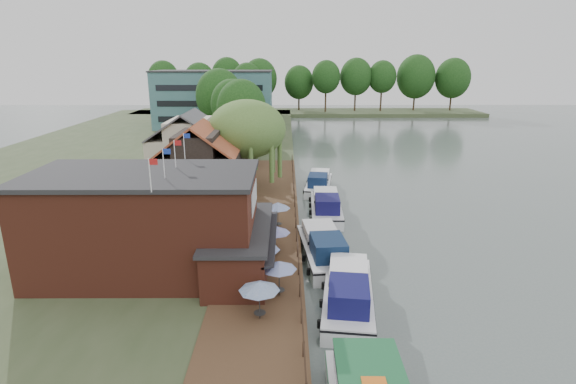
{
  "coord_description": "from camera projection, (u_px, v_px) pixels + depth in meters",
  "views": [
    {
      "loc": [
        -6.17,
        -30.48,
        15.63
      ],
      "look_at": [
        -6.0,
        12.0,
        3.0
      ],
      "focal_mm": 28.0,
      "sensor_mm": 36.0,
      "label": 1
    }
  ],
  "objects": [
    {
      "name": "ground",
      "position": [
        368.0,
        276.0,
        33.69
      ],
      "size": [
        260.0,
        260.0,
        0.0
      ],
      "primitive_type": "plane",
      "color": "#4F5B59",
      "rests_on": "ground"
    },
    {
      "name": "land_bank",
      "position": [
        127.0,
        164.0,
        66.99
      ],
      "size": [
        50.0,
        140.0,
        1.0
      ],
      "primitive_type": "cube",
      "color": "#384728",
      "rests_on": "ground"
    },
    {
      "name": "quay_deck",
      "position": [
        267.0,
        217.0,
        42.95
      ],
      "size": [
        6.0,
        50.0,
        0.1
      ],
      "primitive_type": "cube",
      "color": "#47301E",
      "rests_on": "land_bank"
    },
    {
      "name": "quay_rail",
      "position": [
        295.0,
        211.0,
        43.31
      ],
      "size": [
        0.2,
        49.0,
        1.0
      ],
      "primitive_type": null,
      "color": "black",
      "rests_on": "land_bank"
    },
    {
      "name": "pub",
      "position": [
        174.0,
        222.0,
        31.36
      ],
      "size": [
        20.0,
        11.0,
        7.3
      ],
      "primitive_type": null,
      "color": "maroon",
      "rests_on": "land_bank"
    },
    {
      "name": "hotel_block",
      "position": [
        214.0,
        99.0,
        98.67
      ],
      "size": [
        25.4,
        12.4,
        12.3
      ],
      "primitive_type": null,
      "color": "#38666B",
      "rests_on": "land_bank"
    },
    {
      "name": "cottage_a",
      "position": [
        199.0,
        165.0,
        45.56
      ],
      "size": [
        8.6,
        7.6,
        8.5
      ],
      "primitive_type": null,
      "color": "black",
      "rests_on": "land_bank"
    },
    {
      "name": "cottage_b",
      "position": [
        190.0,
        147.0,
        55.13
      ],
      "size": [
        9.6,
        8.6,
        8.5
      ],
      "primitive_type": null,
      "color": "beige",
      "rests_on": "land_bank"
    },
    {
      "name": "cottage_c",
      "position": [
        231.0,
        135.0,
        63.78
      ],
      "size": [
        7.6,
        7.6,
        8.5
      ],
      "primitive_type": null,
      "color": "black",
      "rests_on": "land_bank"
    },
    {
      "name": "willow",
      "position": [
        248.0,
        147.0,
        50.1
      ],
      "size": [
        8.6,
        8.6,
        10.43
      ],
      "primitive_type": null,
      "color": "#476B2D",
      "rests_on": "land_bank"
    },
    {
      "name": "umbrella_0",
      "position": [
        260.0,
        300.0,
        25.84
      ],
      "size": [
        2.4,
        2.4,
        2.38
      ],
      "primitive_type": null,
      "color": "navy",
      "rests_on": "quay_deck"
    },
    {
      "name": "umbrella_1",
      "position": [
        279.0,
        278.0,
        28.42
      ],
      "size": [
        2.26,
        2.26,
        2.38
      ],
      "primitive_type": null,
      "color": "navy",
      "rests_on": "quay_deck"
    },
    {
      "name": "umbrella_2",
      "position": [
        264.0,
        258.0,
        31.27
      ],
      "size": [
        2.29,
        2.29,
        2.38
      ],
      "primitive_type": null,
      "color": "#1C389A",
      "rests_on": "quay_deck"
    },
    {
      "name": "umbrella_3",
      "position": [
        276.0,
        241.0,
        34.31
      ],
      "size": [
        2.27,
        2.27,
        2.38
      ],
      "primitive_type": null,
      "color": "navy",
      "rests_on": "quay_deck"
    },
    {
      "name": "umbrella_4",
      "position": [
        263.0,
        223.0,
        38.01
      ],
      "size": [
        2.35,
        2.35,
        2.38
      ],
      "primitive_type": null,
      "color": "#1B2B99",
      "rests_on": "quay_deck"
    },
    {
      "name": "umbrella_5",
      "position": [
        278.0,
        215.0,
        39.91
      ],
      "size": [
        2.2,
        2.2,
        2.38
      ],
      "primitive_type": null,
      "color": "navy",
      "rests_on": "quay_deck"
    },
    {
      "name": "cruiser_0",
      "position": [
        348.0,
        288.0,
        29.2
      ],
      "size": [
        4.89,
        11.16,
        2.65
      ],
      "primitive_type": null,
      "rotation": [
        0.0,
        0.0,
        -0.13
      ],
      "color": "white",
      "rests_on": "ground"
    },
    {
      "name": "cruiser_1",
      "position": [
        323.0,
        244.0,
        36.08
      ],
      "size": [
        4.54,
        11.13,
        2.67
      ],
      "primitive_type": null,
      "rotation": [
        0.0,
        0.0,
        0.1
      ],
      "color": "white",
      "rests_on": "ground"
    },
    {
      "name": "cruiser_2",
      "position": [
        326.0,
        203.0,
        46.39
      ],
      "size": [
        3.84,
        10.69,
        2.59
      ],
      "primitive_type": null,
      "rotation": [
        0.0,
        0.0,
        -0.04
      ],
      "color": "silver",
      "rests_on": "ground"
    },
    {
      "name": "cruiser_3",
      "position": [
        319.0,
        181.0,
        55.37
      ],
      "size": [
        4.6,
        10.32,
        2.42
      ],
      "primitive_type": null,
      "rotation": [
        0.0,
        0.0,
        -0.14
      ],
      "color": "white",
      "rests_on": "ground"
    },
    {
      "name": "swan",
      "position": [
        350.0,
        360.0,
        23.91
      ],
      "size": [
        0.44,
        0.44,
        0.44
      ],
      "primitive_type": "sphere",
      "color": "white",
      "rests_on": "ground"
    },
    {
      "name": "bank_tree_0",
      "position": [
        242.0,
        116.0,
        71.7
      ],
      "size": [
        7.9,
        7.9,
        11.66
      ],
      "primitive_type": null,
      "color": "#143811",
      "rests_on": "land_bank"
    },
    {
      "name": "bank_tree_1",
      "position": [
        232.0,
        112.0,
        77.83
      ],
      "size": [
        7.37,
        7.37,
        11.41
      ],
      "primitive_type": null,
      "color": "#143811",
      "rests_on": "land_bank"
    },
    {
      "name": "bank_tree_2",
      "position": [
        220.0,
        103.0,
        85.83
      ],
      "size": [
        8.99,
        8.99,
        13.0
      ],
      "primitive_type": null,
      "color": "#143811",
      "rests_on": "land_bank"
    },
    {
      "name": "bank_tree_3",
      "position": [
        241.0,
        97.0,
        106.88
      ],
      "size": [
        6.86,
        6.86,
        11.95
      ],
      "primitive_type": null,
      "color": "#143811",
      "rests_on": "land_bank"
    },
    {
      "name": "bank_tree_4",
      "position": [
        256.0,
        95.0,
        114.32
      ],
      "size": [
        6.01,
        6.01,
        11.76
      ],
      "primitive_type": null,
      "color": "#143811",
      "rests_on": "land_bank"
    },
    {
      "name": "bank_tree_5",
      "position": [
        248.0,
        89.0,
        121.37
      ],
      "size": [
        8.17,
        8.17,
        13.75
      ],
      "primitive_type": null,
      "color": "#143811",
      "rests_on": "land_bank"
    }
  ]
}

